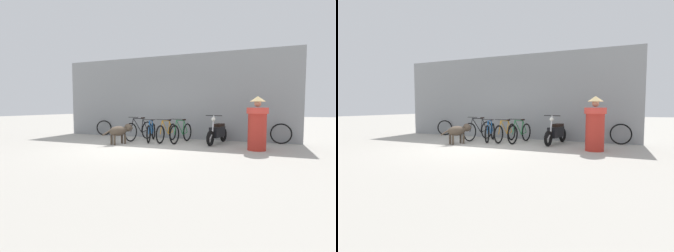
% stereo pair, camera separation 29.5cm
% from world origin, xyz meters
% --- Properties ---
extents(ground_plane, '(60.00, 60.00, 0.00)m').
position_xyz_m(ground_plane, '(0.00, 0.00, 0.00)').
color(ground_plane, '#ADA89E').
extents(shop_wall_back, '(9.98, 0.20, 3.38)m').
position_xyz_m(shop_wall_back, '(0.00, 2.96, 1.69)').
color(shop_wall_back, gray).
rests_on(shop_wall_back, ground).
extents(bicycle_0, '(0.47, 1.70, 0.91)m').
position_xyz_m(bicycle_0, '(-0.82, 1.82, 0.37)').
color(bicycle_0, black).
rests_on(bicycle_0, ground).
extents(bicycle_1, '(0.59, 1.67, 0.84)m').
position_xyz_m(bicycle_1, '(-0.25, 1.70, 0.34)').
color(bicycle_1, black).
rests_on(bicycle_1, ground).
extents(bicycle_2, '(0.46, 1.70, 0.85)m').
position_xyz_m(bicycle_2, '(0.36, 1.77, 0.35)').
color(bicycle_2, black).
rests_on(bicycle_2, ground).
extents(bicycle_3, '(0.46, 1.67, 0.88)m').
position_xyz_m(bicycle_3, '(0.92, 1.77, 0.36)').
color(bicycle_3, black).
rests_on(bicycle_3, ground).
extents(motorcycle, '(0.58, 1.81, 1.02)m').
position_xyz_m(motorcycle, '(2.21, 1.92, 0.40)').
color(motorcycle, black).
rests_on(motorcycle, ground).
extents(stray_dog, '(0.63, 1.19, 0.70)m').
position_xyz_m(stray_dog, '(-0.92, 0.62, 0.46)').
color(stray_dog, '#4C3F33').
rests_on(stray_dog, ground).
extents(person_in_robes, '(0.85, 0.85, 1.61)m').
position_xyz_m(person_in_robes, '(3.58, 1.00, 0.79)').
color(person_in_robes, '#B72D23').
rests_on(person_in_robes, ground).
extents(spare_tire_left, '(0.66, 0.30, 0.68)m').
position_xyz_m(spare_tire_left, '(-3.11, 2.71, 0.34)').
color(spare_tire_left, black).
rests_on(spare_tire_left, ground).
extents(spare_tire_right, '(0.72, 0.12, 0.72)m').
position_xyz_m(spare_tire_right, '(4.27, 2.70, 0.36)').
color(spare_tire_right, black).
rests_on(spare_tire_right, ground).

